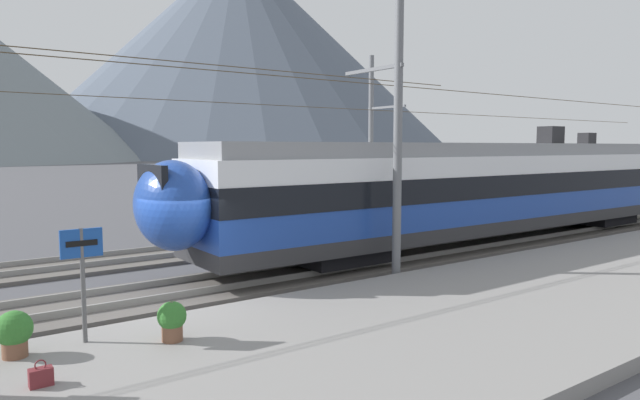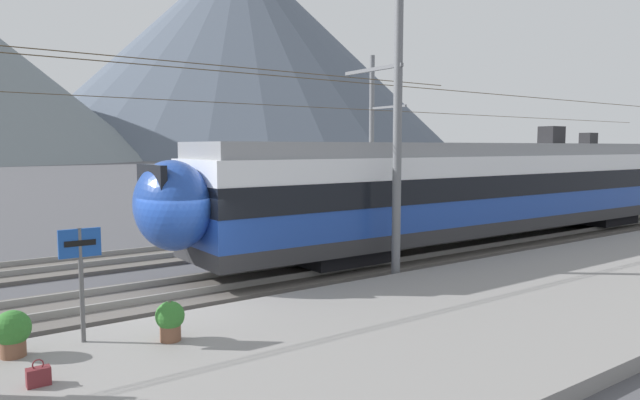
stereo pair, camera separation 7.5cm
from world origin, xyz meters
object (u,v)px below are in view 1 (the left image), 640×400
train_far_track (535,174)px  catenary_mast_mid (394,124)px  train_near_platform (484,187)px  catenary_mast_far_side (373,138)px  potted_plant_by_shelter (14,331)px  handbag_beside_passenger (41,377)px  potted_plant_platform_edge (172,318)px  platform_sign (82,259)px

train_far_track → catenary_mast_mid: size_ratio=0.79×
train_near_platform → train_far_track: same height
catenary_mast_far_side → potted_plant_by_shelter: size_ratio=51.98×
catenary_mast_mid → handbag_beside_passenger: 10.53m
handbag_beside_passenger → potted_plant_by_shelter: 1.52m
catenary_mast_far_side → handbag_beside_passenger: 20.35m
catenary_mast_far_side → potted_plant_platform_edge: catenary_mast_far_side is taller
train_near_platform → potted_plant_platform_edge: 14.18m
handbag_beside_passenger → potted_plant_platform_edge: (2.24, 0.73, 0.27)m
potted_plant_platform_edge → handbag_beside_passenger: bearing=-162.0°
train_far_track → potted_plant_platform_edge: 25.77m
handbag_beside_passenger → platform_sign: bearing=58.3°
catenary_mast_far_side → handbag_beside_passenger: (-16.31, -11.60, -3.70)m
platform_sign → train_far_track: bearing=17.6°
train_far_track → catenary_mast_far_side: size_ratio=0.79×
platform_sign → handbag_beside_passenger: 2.27m
train_far_track → potted_plant_platform_edge: train_far_track is taller
catenary_mast_far_side → platform_sign: 18.49m
train_near_platform → platform_sign: (-14.80, -3.13, -0.45)m
train_near_platform → potted_plant_by_shelter: 16.30m
potted_plant_by_shelter → train_near_platform: bearing=11.4°
platform_sign → catenary_mast_mid: bearing=7.9°
platform_sign → potted_plant_platform_edge: bearing=-32.9°
potted_plant_platform_edge → train_near_platform: bearing=16.3°
catenary_mast_mid → platform_sign: bearing=-172.1°
potted_plant_platform_edge → potted_plant_by_shelter: potted_plant_by_shelter is taller
train_far_track → platform_sign: train_far_track is taller
train_near_platform → potted_plant_platform_edge: (-13.53, -3.96, -1.53)m
platform_sign → catenary_mast_far_side: bearing=33.2°
train_far_track → potted_plant_platform_edge: bearing=-159.8°
train_near_platform → handbag_beside_passenger: (-15.76, -4.69, -1.80)m
catenary_mast_far_side → platform_sign: size_ratio=19.88×
platform_sign → potted_plant_platform_edge: 1.86m
train_near_platform → catenary_mast_mid: (-6.38, -1.97, 2.12)m
catenary_mast_far_side → handbag_beside_passenger: catenary_mast_far_side is taller
train_near_platform → platform_sign: bearing=-168.0°
train_near_platform → potted_plant_by_shelter: train_near_platform is taller
train_near_platform → handbag_beside_passenger: size_ratio=64.66×
handbag_beside_passenger → train_near_platform: bearing=16.6°
catenary_mast_mid → catenary_mast_far_side: bearing=52.1°
train_far_track → platform_sign: 26.67m
handbag_beside_passenger → catenary_mast_far_side: bearing=35.4°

